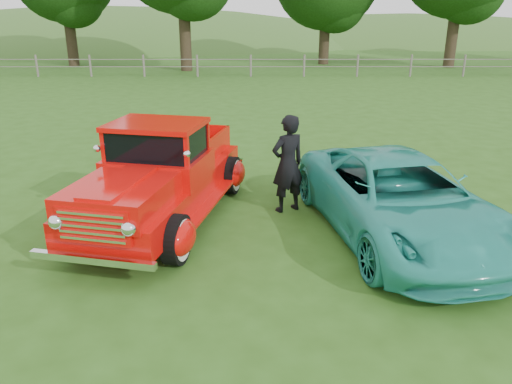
{
  "coord_description": "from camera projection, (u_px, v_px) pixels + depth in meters",
  "views": [
    {
      "loc": [
        0.22,
        -6.69,
        3.54
      ],
      "look_at": [
        0.24,
        1.2,
        0.65
      ],
      "focal_mm": 35.0,
      "sensor_mm": 36.0,
      "label": 1
    }
  ],
  "objects": [
    {
      "name": "ground",
      "position": [
        240.0,
        260.0,
        7.5
      ],
      "size": [
        140.0,
        140.0,
        0.0
      ],
      "primitive_type": "plane",
      "color": "#2A5115",
      "rests_on": "ground"
    },
    {
      "name": "distant_hills",
      "position": [
        222.0,
        76.0,
        64.9
      ],
      "size": [
        116.0,
        60.0,
        18.0
      ],
      "color": "#3A6A27",
      "rests_on": "ground"
    },
    {
      "name": "fence_line",
      "position": [
        251.0,
        66.0,
        27.95
      ],
      "size": [
        48.0,
        0.12,
        1.2
      ],
      "color": "#6D655C",
      "rests_on": "ground"
    },
    {
      "name": "red_pickup",
      "position": [
        161.0,
        177.0,
        8.7
      ],
      "size": [
        3.0,
        5.24,
        1.78
      ],
      "rotation": [
        0.0,
        0.0,
        -0.22
      ],
      "color": "black",
      "rests_on": "ground"
    },
    {
      "name": "teal_sedan",
      "position": [
        399.0,
        199.0,
        8.06
      ],
      "size": [
        3.06,
        5.13,
        1.34
      ],
      "primitive_type": "imported",
      "rotation": [
        0.0,
        0.0,
        0.19
      ],
      "color": "teal",
      "rests_on": "ground"
    },
    {
      "name": "man",
      "position": [
        288.0,
        164.0,
        9.06
      ],
      "size": [
        0.79,
        0.7,
        1.81
      ],
      "primitive_type": "imported",
      "rotation": [
        0.0,
        0.0,
        3.65
      ],
      "color": "black",
      "rests_on": "ground"
    }
  ]
}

